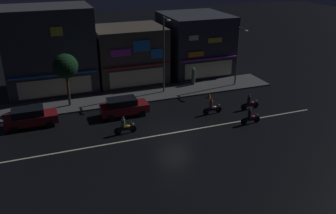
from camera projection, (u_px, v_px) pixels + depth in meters
ground_plane at (175, 133)px, 29.47m from camera, size 140.00×140.00×0.00m
lane_divider_stripe at (175, 133)px, 29.47m from camera, size 27.12×0.16×0.01m
sidewalk_far at (143, 95)px, 37.20m from camera, size 28.54×4.09×0.14m
storefront_left_block at (50, 50)px, 37.26m from camera, size 8.93×6.57×8.83m
storefront_center_block at (195, 43)px, 43.89m from camera, size 7.52×8.40×7.02m
storefront_right_block at (129, 54)px, 40.49m from camera, size 7.65×6.52×6.22m
streetlamp_west at (164, 50)px, 35.90m from camera, size 0.44×1.64×7.88m
streetlamp_mid at (238, 51)px, 38.26m from camera, size 0.44×1.64×6.43m
pedestrian_on_sidewalk at (193, 76)px, 39.63m from camera, size 0.41×0.41×1.99m
street_tree at (66, 67)px, 32.96m from camera, size 2.32×2.32×5.08m
parked_car_near_kerb at (30, 117)px, 30.25m from camera, size 4.30×1.98×1.67m
parked_car_trailing at (124, 106)px, 32.32m from camera, size 4.30×1.98×1.67m
motorcycle_lead at (250, 117)px, 30.79m from camera, size 1.90×0.60×1.52m
motorcycle_following at (250, 103)px, 33.72m from camera, size 1.90×0.60×1.52m
motorcycle_opposite_lane at (125, 127)px, 29.09m from camera, size 1.90×0.60×1.52m
motorcycle_trailing_far at (212, 107)px, 32.72m from camera, size 1.90×0.60×1.52m
traffic_cone at (209, 95)px, 36.62m from camera, size 0.36×0.36×0.55m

